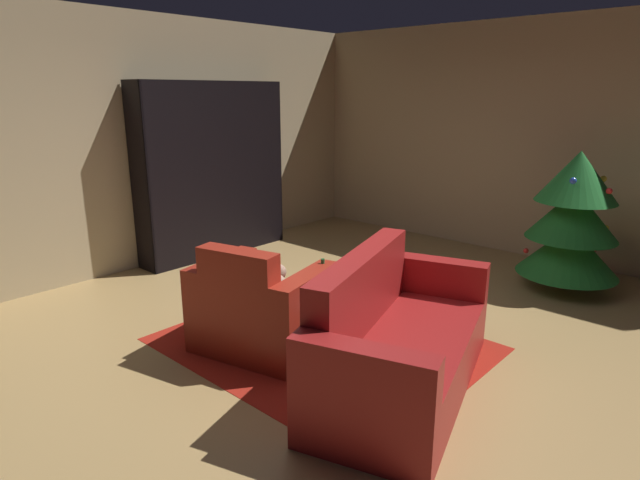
% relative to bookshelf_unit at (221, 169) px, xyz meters
% --- Properties ---
extents(ground_plane, '(8.12, 8.12, 0.00)m').
position_rel_bookshelf_unit_xyz_m(ground_plane, '(2.63, -1.00, -1.04)').
color(ground_plane, '#A6844F').
extents(wall_back, '(5.83, 0.06, 2.79)m').
position_rel_bookshelf_unit_xyz_m(wall_back, '(2.63, 2.42, 0.35)').
color(wall_back, tan).
rests_on(wall_back, ground).
extents(wall_left, '(0.06, 6.89, 2.79)m').
position_rel_bookshelf_unit_xyz_m(wall_left, '(-0.25, -1.00, 0.35)').
color(wall_left, tan).
rests_on(wall_left, ground).
extents(area_rug, '(2.37, 1.91, 0.01)m').
position_rel_bookshelf_unit_xyz_m(area_rug, '(2.65, -1.10, -1.04)').
color(area_rug, maroon).
rests_on(area_rug, ground).
extents(bookshelf_unit, '(0.36, 1.95, 2.08)m').
position_rel_bookshelf_unit_xyz_m(bookshelf_unit, '(0.00, 0.00, 0.00)').
color(bookshelf_unit, black).
rests_on(bookshelf_unit, ground).
extents(armchair_red, '(1.11, 0.96, 0.88)m').
position_rel_bookshelf_unit_xyz_m(armchair_red, '(2.34, -1.47, -0.72)').
color(armchair_red, maroon).
rests_on(armchair_red, ground).
extents(couch_red, '(1.32, 1.97, 0.92)m').
position_rel_bookshelf_unit_xyz_m(couch_red, '(3.44, -1.23, -0.73)').
color(couch_red, maroon).
rests_on(couch_red, ground).
extents(coffee_table, '(0.65, 0.65, 0.42)m').
position_rel_bookshelf_unit_xyz_m(coffee_table, '(2.81, -1.09, -0.66)').
color(coffee_table, black).
rests_on(coffee_table, ground).
extents(book_stack_on_table, '(0.21, 0.17, 0.09)m').
position_rel_bookshelf_unit_xyz_m(book_stack_on_table, '(2.78, -1.04, -0.57)').
color(book_stack_on_table, '#C93E19').
rests_on(book_stack_on_table, coffee_table).
extents(bottle_on_table, '(0.07, 0.07, 0.29)m').
position_rel_bookshelf_unit_xyz_m(bottle_on_table, '(2.63, -1.08, -0.50)').
color(bottle_on_table, '#225F2F').
rests_on(bottle_on_table, coffee_table).
extents(decorated_tree, '(0.98, 0.98, 1.41)m').
position_rel_bookshelf_unit_xyz_m(decorated_tree, '(3.66, 1.49, -0.31)').
color(decorated_tree, brown).
rests_on(decorated_tree, ground).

